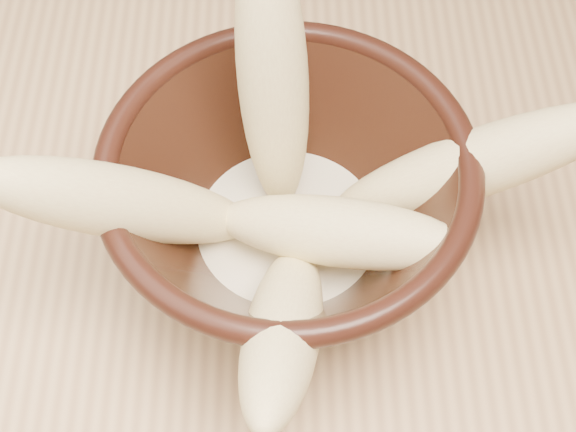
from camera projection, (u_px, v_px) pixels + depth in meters
name	position (u px, v px, depth m)	size (l,w,h in m)	color
table	(251.00, 215.00, 0.69)	(1.20, 0.80, 0.75)	tan
bowl	(288.00, 207.00, 0.51)	(0.23, 0.23, 0.13)	black
milk_puddle	(288.00, 232.00, 0.54)	(0.13, 0.13, 0.02)	beige
banana_upright	(273.00, 82.00, 0.48)	(0.04, 0.04, 0.20)	#D5BB7E
banana_left	(128.00, 203.00, 0.46)	(0.04, 0.04, 0.20)	#D5BB7E
banana_right	(469.00, 166.00, 0.49)	(0.04, 0.04, 0.20)	#D5BB7E
banana_across	(336.00, 232.00, 0.48)	(0.04, 0.04, 0.16)	#D5BB7E
banana_front	(284.00, 328.00, 0.45)	(0.04, 0.04, 0.17)	#D5BB7E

